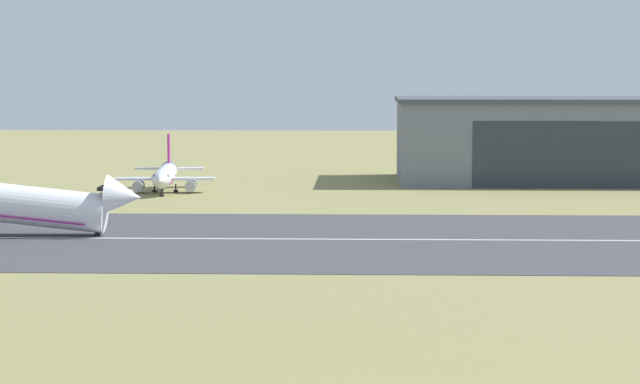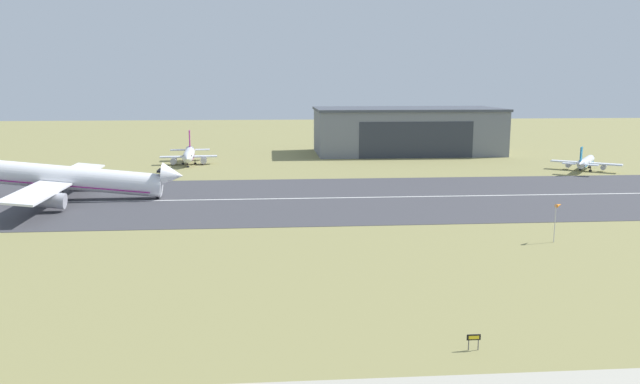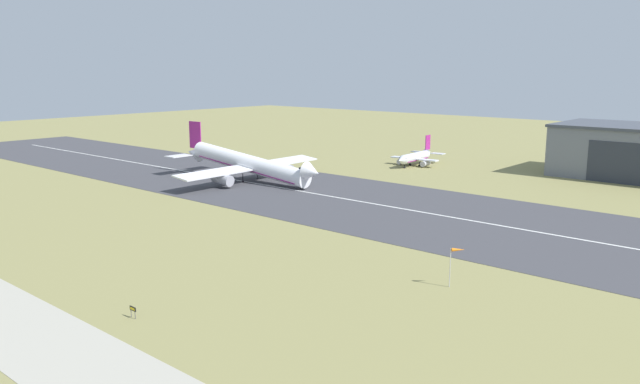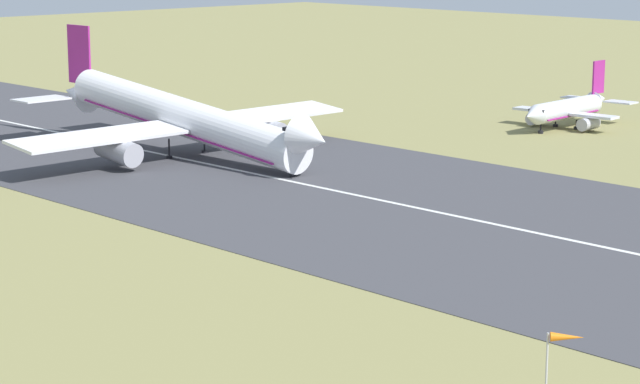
{
  "view_description": "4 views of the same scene",
  "coord_description": "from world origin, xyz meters",
  "views": [
    {
      "loc": [
        -4.55,
        -45.28,
        22.25
      ],
      "look_at": [
        -9.23,
        93.73,
        8.49
      ],
      "focal_mm": 70.0,
      "sensor_mm": 36.0,
      "label": 1
    },
    {
      "loc": [
        -14.22,
        -22.59,
        26.45
      ],
      "look_at": [
        -4.52,
        97.54,
        4.82
      ],
      "focal_mm": 35.0,
      "sensor_mm": 36.0,
      "label": 2
    },
    {
      "loc": [
        78.62,
        -10.15,
        33.96
      ],
      "look_at": [
        -7.42,
        88.75,
        7.97
      ],
      "focal_mm": 35.0,
      "sensor_mm": 36.0,
      "label": 3
    },
    {
      "loc": [
        75.99,
        13.51,
        30.4
      ],
      "look_at": [
        -13.55,
        98.41,
        4.85
      ],
      "focal_mm": 70.0,
      "sensor_mm": 36.0,
      "label": 4
    }
  ],
  "objects": [
    {
      "name": "ground_plane",
      "position": [
        0.0,
        58.11,
        0.0
      ],
      "size": [
        694.65,
        694.65,
        0.0
      ],
      "primitive_type": "plane",
      "color": "olive"
    },
    {
      "name": "runway_strip",
      "position": [
        0.0,
        116.22,
        0.03
      ],
      "size": [
        454.65,
        55.94,
        0.06
      ],
      "primitive_type": "cube",
      "color": "#3D3D42",
      "rests_on": "ground_plane"
    },
    {
      "name": "runway_centreline",
      "position": [
        0.0,
        116.22,
        0.07
      ],
      "size": [
        409.18,
        0.7,
        0.01
      ],
      "primitive_type": "cube",
      "color": "silver",
      "rests_on": "runway_strip"
    },
    {
      "name": "airplane_landing",
      "position": [
        -62.13,
        118.08,
        5.24
      ],
      "size": [
        57.88,
        54.57,
        16.92
      ],
      "color": "white",
      "rests_on": "ground_plane"
    },
    {
      "name": "airplane_parked_centre",
      "position": [
        -40.11,
        178.04,
        2.98
      ],
      "size": [
        18.07,
        23.83,
        10.1
      ],
      "color": "silver",
      "rests_on": "ground_plane"
    },
    {
      "name": "windsock_pole",
      "position": [
        33.22,
        74.8,
        5.7
      ],
      "size": [
        1.92,
        1.84,
        6.43
      ],
      "color": "#B7B7BC",
      "rests_on": "ground_plane"
    }
  ]
}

